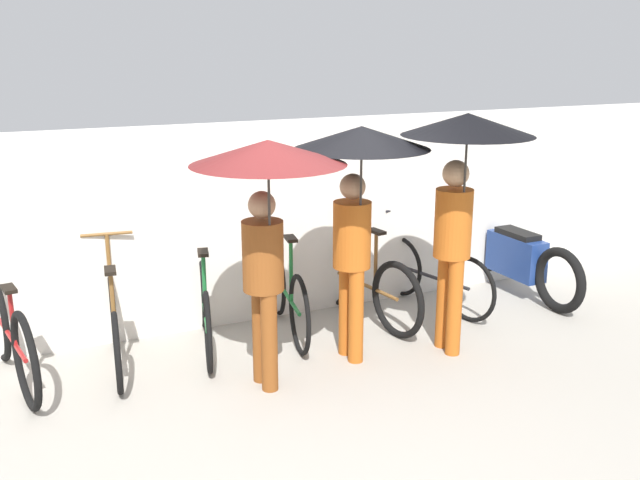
# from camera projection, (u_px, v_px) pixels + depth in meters

# --- Properties ---
(ground_plane) EXTENTS (30.00, 30.00, 0.00)m
(ground_plane) POSITION_uv_depth(u_px,v_px,m) (317.00, 417.00, 5.23)
(ground_plane) COLOR #9E998E
(back_wall) EXTENTS (13.07, 0.12, 1.95)m
(back_wall) POSITION_uv_depth(u_px,v_px,m) (230.00, 226.00, 6.77)
(back_wall) COLOR silver
(back_wall) RESTS_ON ground
(parked_bicycle_0) EXTENTS (0.49, 1.79, 1.08)m
(parked_bicycle_0) POSITION_uv_depth(u_px,v_px,m) (11.00, 336.00, 5.69)
(parked_bicycle_0) COLOR black
(parked_bicycle_0) RESTS_ON ground
(parked_bicycle_1) EXTENTS (0.44, 1.61, 1.05)m
(parked_bicycle_1) POSITION_uv_depth(u_px,v_px,m) (115.00, 327.00, 5.98)
(parked_bicycle_1) COLOR black
(parked_bicycle_1) RESTS_ON ground
(parked_bicycle_2) EXTENTS (0.54, 1.66, 1.08)m
(parked_bicycle_2) POSITION_uv_depth(u_px,v_px,m) (205.00, 308.00, 6.36)
(parked_bicycle_2) COLOR black
(parked_bicycle_2) RESTS_ON ground
(parked_bicycle_3) EXTENTS (0.46, 1.69, 1.08)m
(parked_bicycle_3) POSITION_uv_depth(u_px,v_px,m) (287.00, 293.00, 6.69)
(parked_bicycle_3) COLOR black
(parked_bicycle_3) RESTS_ON ground
(parked_bicycle_4) EXTENTS (0.47, 1.75, 0.98)m
(parked_bicycle_4) POSITION_uv_depth(u_px,v_px,m) (364.00, 283.00, 6.99)
(parked_bicycle_4) COLOR black
(parked_bicycle_4) RESTS_ON ground
(parked_bicycle_5) EXTENTS (0.56, 1.59, 0.98)m
(parked_bicycle_5) POSITION_uv_depth(u_px,v_px,m) (432.00, 275.00, 7.32)
(parked_bicycle_5) COLOR black
(parked_bicycle_5) RESTS_ON ground
(pedestrian_leading) EXTENTS (1.15, 1.15, 1.99)m
(pedestrian_leading) POSITION_uv_depth(u_px,v_px,m) (267.00, 189.00, 5.21)
(pedestrian_leading) COLOR brown
(pedestrian_leading) RESTS_ON ground
(pedestrian_center) EXTENTS (1.09, 1.09, 2.03)m
(pedestrian_center) POSITION_uv_depth(u_px,v_px,m) (358.00, 175.00, 5.71)
(pedestrian_center) COLOR #B25619
(pedestrian_center) RESTS_ON ground
(pedestrian_trailing) EXTENTS (1.08, 1.08, 2.11)m
(pedestrian_trailing) POSITION_uv_depth(u_px,v_px,m) (463.00, 164.00, 5.84)
(pedestrian_trailing) COLOR #B25619
(pedestrian_trailing) RESTS_ON ground
(motorcycle) EXTENTS (0.58, 2.00, 0.91)m
(motorcycle) POSITION_uv_depth(u_px,v_px,m) (516.00, 258.00, 7.74)
(motorcycle) COLOR black
(motorcycle) RESTS_ON ground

